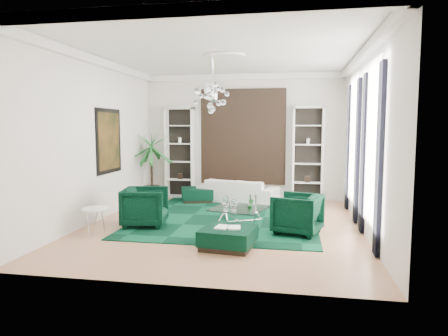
% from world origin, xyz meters
% --- Properties ---
extents(floor, '(6.00, 7.00, 0.02)m').
position_xyz_m(floor, '(0.00, 0.00, -0.01)').
color(floor, tan).
rests_on(floor, ground).
extents(ceiling, '(6.00, 7.00, 0.02)m').
position_xyz_m(ceiling, '(0.00, 0.00, 3.81)').
color(ceiling, white).
rests_on(ceiling, ground).
extents(wall_back, '(6.00, 0.02, 3.80)m').
position_xyz_m(wall_back, '(0.00, 3.51, 1.90)').
color(wall_back, silver).
rests_on(wall_back, ground).
extents(wall_front, '(6.00, 0.02, 3.80)m').
position_xyz_m(wall_front, '(0.00, -3.51, 1.90)').
color(wall_front, silver).
rests_on(wall_front, ground).
extents(wall_left, '(0.02, 7.00, 3.80)m').
position_xyz_m(wall_left, '(-3.01, 0.00, 1.90)').
color(wall_left, silver).
rests_on(wall_left, ground).
extents(wall_right, '(0.02, 7.00, 3.80)m').
position_xyz_m(wall_right, '(3.01, 0.00, 1.90)').
color(wall_right, silver).
rests_on(wall_right, ground).
extents(crown_molding, '(6.00, 7.00, 0.18)m').
position_xyz_m(crown_molding, '(0.00, 0.00, 3.70)').
color(crown_molding, white).
rests_on(crown_molding, ceiling).
extents(ceiling_medallion, '(0.90, 0.90, 0.05)m').
position_xyz_m(ceiling_medallion, '(0.00, 0.30, 3.77)').
color(ceiling_medallion, white).
rests_on(ceiling_medallion, ceiling).
extents(tapestry, '(2.50, 0.06, 2.80)m').
position_xyz_m(tapestry, '(0.00, 3.46, 1.90)').
color(tapestry, black).
rests_on(tapestry, wall_back).
extents(shelving_left, '(0.90, 0.38, 2.80)m').
position_xyz_m(shelving_left, '(-1.95, 3.31, 1.40)').
color(shelving_left, white).
rests_on(shelving_left, floor).
extents(shelving_right, '(0.90, 0.38, 2.80)m').
position_xyz_m(shelving_right, '(1.95, 3.31, 1.40)').
color(shelving_right, white).
rests_on(shelving_right, floor).
extents(painting, '(0.04, 1.30, 1.60)m').
position_xyz_m(painting, '(-2.97, 0.60, 1.85)').
color(painting, black).
rests_on(painting, wall_left).
extents(window_near, '(0.03, 1.10, 2.90)m').
position_xyz_m(window_near, '(2.99, -0.90, 1.90)').
color(window_near, white).
rests_on(window_near, wall_right).
extents(curtain_near_a, '(0.07, 0.30, 3.25)m').
position_xyz_m(curtain_near_a, '(2.96, -1.68, 1.65)').
color(curtain_near_a, black).
rests_on(curtain_near_a, floor).
extents(curtain_near_b, '(0.07, 0.30, 3.25)m').
position_xyz_m(curtain_near_b, '(2.96, -0.12, 1.65)').
color(curtain_near_b, black).
rests_on(curtain_near_b, floor).
extents(window_far, '(0.03, 1.10, 2.90)m').
position_xyz_m(window_far, '(2.99, 1.50, 1.90)').
color(window_far, white).
rests_on(window_far, wall_right).
extents(curtain_far_a, '(0.07, 0.30, 3.25)m').
position_xyz_m(curtain_far_a, '(2.96, 0.72, 1.65)').
color(curtain_far_a, black).
rests_on(curtain_far_a, floor).
extents(curtain_far_b, '(0.07, 0.30, 3.25)m').
position_xyz_m(curtain_far_b, '(2.96, 2.28, 1.65)').
color(curtain_far_b, black).
rests_on(curtain_far_b, floor).
extents(rug, '(4.20, 5.00, 0.02)m').
position_xyz_m(rug, '(-0.01, 0.87, 0.01)').
color(rug, black).
rests_on(rug, floor).
extents(sofa, '(2.45, 1.41, 0.67)m').
position_xyz_m(sofa, '(-0.06, 2.82, 0.34)').
color(sofa, silver).
rests_on(sofa, floor).
extents(armchair_left, '(1.09, 1.07, 0.86)m').
position_xyz_m(armchair_left, '(-1.69, -0.36, 0.43)').
color(armchair_left, black).
rests_on(armchair_left, floor).
extents(armchair_right, '(1.14, 1.13, 0.83)m').
position_xyz_m(armchair_right, '(1.64, -0.45, 0.42)').
color(armchair_right, black).
rests_on(armchair_right, floor).
extents(coffee_table, '(1.37, 1.37, 0.39)m').
position_xyz_m(coffee_table, '(0.35, 0.13, 0.19)').
color(coffee_table, white).
rests_on(coffee_table, floor).
extents(ottoman_side, '(1.12, 1.12, 0.40)m').
position_xyz_m(ottoman_side, '(-1.26, 2.68, 0.20)').
color(ottoman_side, black).
rests_on(ottoman_side, floor).
extents(ottoman_front, '(1.03, 1.03, 0.37)m').
position_xyz_m(ottoman_front, '(0.39, -1.63, 0.18)').
color(ottoman_front, black).
rests_on(ottoman_front, floor).
extents(book, '(0.47, 0.31, 0.03)m').
position_xyz_m(book, '(0.39, -1.63, 0.38)').
color(book, white).
rests_on(book, ottoman_front).
extents(side_table, '(0.57, 0.57, 0.53)m').
position_xyz_m(side_table, '(-2.45, -1.19, 0.26)').
color(side_table, white).
rests_on(side_table, floor).
extents(palm, '(1.82, 1.82, 2.64)m').
position_xyz_m(palm, '(-2.64, 2.66, 1.32)').
color(palm, '#20662C').
rests_on(palm, floor).
extents(chandelier, '(1.00, 1.00, 0.79)m').
position_xyz_m(chandelier, '(-0.24, 0.12, 2.85)').
color(chandelier, white).
rests_on(chandelier, ceiling).
extents(table_plant, '(0.17, 0.15, 0.26)m').
position_xyz_m(table_plant, '(0.63, -0.10, 0.52)').
color(table_plant, '#20662C').
rests_on(table_plant, coffee_table).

